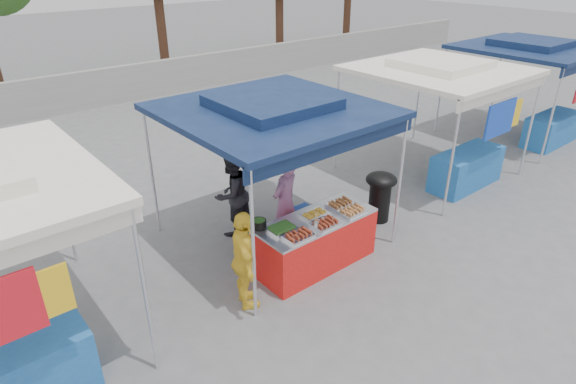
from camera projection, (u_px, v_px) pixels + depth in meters
ground_plane at (311, 261)px, 8.00m from camera, size 80.00×80.00×0.00m
back_wall at (80, 91)px, 15.30m from camera, size 40.00×0.25×1.20m
main_canopy at (273, 109)px, 7.60m from camera, size 3.20×3.20×2.57m
neighbor_stall_right at (452, 109)px, 10.23m from camera, size 3.20×3.20×2.57m
neighbor_stall_far at (540, 80)px, 12.51m from camera, size 3.20×3.20×2.57m
vendor_table at (316, 242)px, 7.74m from camera, size 2.00×0.80×0.85m
food_tray_fl at (298, 236)px, 7.04m from camera, size 0.42×0.30×0.07m
food_tray_fm at (325, 224)px, 7.35m from camera, size 0.42×0.30×0.07m
food_tray_fr at (352, 211)px, 7.70m from camera, size 0.42×0.30×0.07m
food_tray_bl at (282, 228)px, 7.22m from camera, size 0.42×0.30×0.07m
food_tray_bm at (314, 214)px, 7.61m from camera, size 0.42×0.30×0.07m
food_tray_br at (340, 204)px, 7.92m from camera, size 0.42×0.30×0.07m
cooking_pot at (259, 224)px, 7.27m from camera, size 0.23×0.23×0.13m
skewer_cup at (316, 225)px, 7.28m from camera, size 0.08×0.08×0.10m
wok_burner at (380, 192)px, 8.97m from camera, size 0.58×0.58×0.98m
crate_left at (273, 245)px, 8.15m from camera, size 0.51×0.35×0.30m
crate_right at (300, 233)px, 8.49m from camera, size 0.52×0.36×0.31m
crate_stacked at (301, 218)px, 8.35m from camera, size 0.51×0.35×0.30m
vendor_woman at (285, 203)px, 8.10m from camera, size 0.69×0.55×1.63m
helper_man at (232, 194)px, 8.47m from camera, size 0.87×0.74×1.56m
customer_person at (244, 261)px, 6.68m from camera, size 0.68×0.96×1.52m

